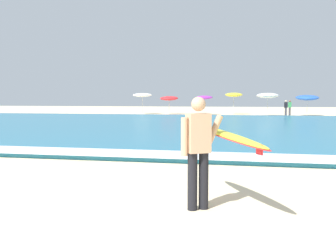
% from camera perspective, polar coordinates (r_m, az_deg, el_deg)
% --- Properties ---
extents(ground_plane, '(160.00, 160.00, 0.00)m').
position_cam_1_polar(ground_plane, '(5.19, -13.64, -15.17)').
color(ground_plane, beige).
extents(sea, '(120.00, 28.00, 0.14)m').
position_cam_1_polar(sea, '(24.01, 6.81, 0.12)').
color(sea, teal).
rests_on(sea, ground).
extents(surf_foam, '(120.00, 1.51, 0.01)m').
position_cam_1_polar(surf_foam, '(10.78, 0.37, -4.24)').
color(surf_foam, white).
rests_on(surf_foam, sea).
extents(surfer_with_board, '(1.47, 2.11, 1.73)m').
position_cam_1_polar(surfer_with_board, '(5.95, 6.38, -2.50)').
color(surfer_with_board, black).
rests_on(surfer_with_board, ground).
extents(beach_umbrella_0, '(2.15, 2.16, 2.38)m').
position_cam_1_polar(beach_umbrella_0, '(43.17, -3.83, 4.61)').
color(beach_umbrella_0, beige).
rests_on(beach_umbrella_0, ground).
extents(beach_umbrella_1, '(2.02, 2.05, 2.08)m').
position_cam_1_polar(beach_umbrella_1, '(42.65, 0.15, 4.13)').
color(beach_umbrella_1, beige).
rests_on(beach_umbrella_1, ground).
extents(beach_umbrella_2, '(1.74, 1.76, 2.10)m').
position_cam_1_polar(beach_umbrella_2, '(40.82, 5.43, 4.25)').
color(beach_umbrella_2, beige).
rests_on(beach_umbrella_2, ground).
extents(beach_umbrella_3, '(1.87, 1.89, 2.43)m').
position_cam_1_polar(beach_umbrella_3, '(42.78, 9.75, 4.60)').
color(beach_umbrella_3, beige).
rests_on(beach_umbrella_3, ground).
extents(beach_umbrella_4, '(2.16, 2.17, 2.32)m').
position_cam_1_polar(beach_umbrella_4, '(39.97, 14.57, 4.40)').
color(beach_umbrella_4, beige).
rests_on(beach_umbrella_4, ground).
extents(beach_umbrella_5, '(2.27, 2.31, 2.20)m').
position_cam_1_polar(beach_umbrella_5, '(41.23, 19.98, 3.97)').
color(beach_umbrella_5, beige).
rests_on(beach_umbrella_5, ground).
extents(beachgoer_near_row_left, '(0.32, 0.20, 1.58)m').
position_cam_1_polar(beachgoer_near_row_left, '(40.64, 17.63, 2.64)').
color(beachgoer_near_row_left, '#383842').
rests_on(beachgoer_near_row_left, ground).
extents(beachgoer_near_row_mid, '(0.32, 0.20, 1.58)m').
position_cam_1_polar(beachgoer_near_row_mid, '(39.26, 17.10, 2.61)').
color(beachgoer_near_row_mid, '#383842').
rests_on(beachgoer_near_row_mid, ground).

